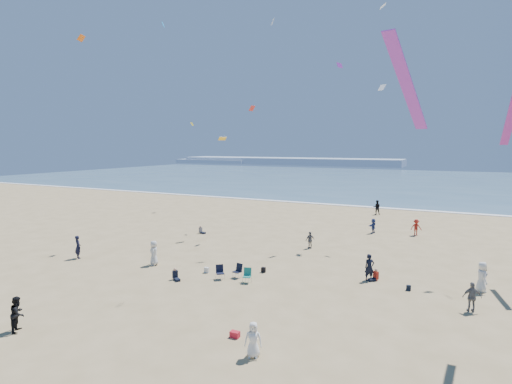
% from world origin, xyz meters
% --- Properties ---
extents(ground, '(220.00, 220.00, 0.00)m').
position_xyz_m(ground, '(0.00, 0.00, 0.00)').
color(ground, tan).
rests_on(ground, ground).
extents(ocean, '(220.00, 100.00, 0.06)m').
position_xyz_m(ocean, '(0.00, 95.00, 0.03)').
color(ocean, '#476B84').
rests_on(ocean, ground).
extents(surf_line, '(220.00, 1.20, 0.08)m').
position_xyz_m(surf_line, '(0.00, 45.00, 0.04)').
color(surf_line, white).
rests_on(surf_line, ground).
extents(headland_far, '(110.00, 20.00, 3.20)m').
position_xyz_m(headland_far, '(-60.00, 170.00, 1.60)').
color(headland_far, '#7A8EA8').
rests_on(headland_far, ground).
extents(headland_near, '(40.00, 14.00, 2.00)m').
position_xyz_m(headland_near, '(-100.00, 165.00, 1.00)').
color(headland_near, '#7A8EA8').
rests_on(headland_near, ground).
extents(standing_flyers, '(30.27, 47.68, 1.95)m').
position_xyz_m(standing_flyers, '(4.58, 13.11, 0.90)').
color(standing_flyers, navy).
rests_on(standing_flyers, ground).
extents(seated_group, '(20.19, 26.76, 0.84)m').
position_xyz_m(seated_group, '(1.42, 4.31, 0.42)').
color(seated_group, white).
rests_on(seated_group, ground).
extents(chair_cluster, '(2.80, 1.58, 1.00)m').
position_xyz_m(chair_cluster, '(0.68, 7.32, 0.50)').
color(chair_cluster, black).
rests_on(chair_cluster, ground).
extents(white_tote, '(0.35, 0.20, 0.40)m').
position_xyz_m(white_tote, '(-1.94, 7.80, 0.20)').
color(white_tote, silver).
rests_on(white_tote, ground).
extents(black_backpack, '(0.30, 0.22, 0.38)m').
position_xyz_m(black_backpack, '(1.76, 9.72, 0.19)').
color(black_backpack, black).
rests_on(black_backpack, ground).
extents(cooler, '(0.45, 0.30, 0.30)m').
position_xyz_m(cooler, '(4.76, 0.05, 0.15)').
color(cooler, red).
rests_on(cooler, ground).
extents(navy_bag, '(0.28, 0.18, 0.34)m').
position_xyz_m(navy_bag, '(11.71, 10.52, 0.17)').
color(navy_bag, black).
rests_on(navy_bag, ground).
extents(kites_aloft, '(44.26, 38.52, 27.52)m').
position_xyz_m(kites_aloft, '(9.21, 12.19, 15.27)').
color(kites_aloft, red).
rests_on(kites_aloft, ground).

